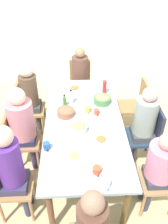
# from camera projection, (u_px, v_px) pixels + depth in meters

# --- Properties ---
(ground_plane) EXTENTS (6.05, 6.05, 0.00)m
(ground_plane) POSITION_uv_depth(u_px,v_px,m) (84.00, 161.00, 3.58)
(ground_plane) COLOR #C9B885
(wall_left) EXTENTS (0.12, 4.39, 2.60)m
(wall_left) POSITION_uv_depth(u_px,v_px,m) (78.00, 20.00, 4.86)
(wall_left) COLOR white
(wall_left) RESTS_ON ground_plane
(dining_table) EXTENTS (2.19, 1.01, 0.76)m
(dining_table) POSITION_uv_depth(u_px,v_px,m) (84.00, 125.00, 3.17)
(dining_table) COLOR #A8BDC7
(dining_table) RESTS_ON ground_plane
(chair_0) EXTENTS (0.40, 0.40, 0.90)m
(chair_0) POSITION_uv_depth(u_px,v_px,m) (136.00, 103.00, 3.89)
(chair_0) COLOR #B27847
(chair_0) RESTS_ON ground_plane
(chair_1) EXTENTS (0.40, 0.40, 0.90)m
(chair_1) POSITION_uv_depth(u_px,v_px,m) (19.00, 137.00, 3.23)
(chair_1) COLOR #AD7552
(chair_1) RESTS_ON ground_plane
(person_1) EXTENTS (0.33, 0.33, 1.27)m
(person_1) POSITION_uv_depth(u_px,v_px,m) (22.00, 122.00, 3.08)
(person_1) COLOR #373A4A
(person_1) RESTS_ON ground_plane
(chair_2) EXTENTS (0.40, 0.40, 0.90)m
(chair_2) POSITION_uv_depth(u_px,v_px,m) (7.00, 182.00, 2.65)
(chair_2) COLOR #A67C4E
(chair_2) RESTS_ON ground_plane
(person_2) EXTENTS (0.30, 0.30, 1.30)m
(person_2) POSITION_uv_depth(u_px,v_px,m) (11.00, 166.00, 2.50)
(person_2) COLOR #2E2E47
(person_2) RESTS_ON ground_plane
(chair_3) EXTENTS (0.40, 0.40, 0.90)m
(chair_3) POSITION_uv_depth(u_px,v_px,m) (80.00, 82.00, 4.45)
(chair_3) COLOR #A37B4F
(chair_3) RESTS_ON ground_plane
(person_3) EXTENTS (0.30, 0.30, 1.19)m
(person_3) POSITION_uv_depth(u_px,v_px,m) (80.00, 75.00, 4.26)
(person_3) COLOR brown
(person_3) RESTS_ON ground_plane
(chair_4) EXTENTS (0.40, 0.40, 0.90)m
(chair_4) POSITION_uv_depth(u_px,v_px,m) (165.00, 176.00, 2.72)
(chair_4) COLOR #A88054
(chair_4) RESTS_ON ground_plane
(person_4) EXTENTS (0.33, 0.33, 1.14)m
(person_4) POSITION_uv_depth(u_px,v_px,m) (160.00, 166.00, 2.61)
(person_4) COLOR #343851
(person_4) RESTS_ON ground_plane
(chair_6) EXTENTS (0.40, 0.40, 0.90)m
(chair_6) POSITION_uv_depth(u_px,v_px,m) (148.00, 133.00, 3.30)
(chair_6) COLOR #283D53
(chair_6) RESTS_ON ground_plane
(person_6) EXTENTS (0.30, 0.30, 1.24)m
(person_6) POSITION_uv_depth(u_px,v_px,m) (144.00, 121.00, 3.17)
(person_6) COLOR #453A4C
(person_6) RESTS_ON ground_plane
(chair_7) EXTENTS (0.40, 0.40, 0.90)m
(chair_7) POSITION_uv_depth(u_px,v_px,m) (26.00, 106.00, 3.82)
(chair_7) COLOR tan
(chair_7) RESTS_ON ground_plane
(person_7) EXTENTS (0.30, 0.30, 1.25)m
(person_7) POSITION_uv_depth(u_px,v_px,m) (30.00, 94.00, 3.68)
(person_7) COLOR #393749
(person_7) RESTS_ON ground_plane
(plate_0) EXTENTS (0.23, 0.23, 0.04)m
(plate_0) POSITION_uv_depth(u_px,v_px,m) (74.00, 157.00, 2.61)
(plate_0) COLOR white
(plate_0) RESTS_ON dining_table
(plate_1) EXTENTS (0.22, 0.22, 0.04)m
(plate_1) POSITION_uv_depth(u_px,v_px,m) (101.00, 140.00, 2.83)
(plate_1) COLOR silver
(plate_1) RESTS_ON dining_table
(plate_2) EXTENTS (0.23, 0.23, 0.04)m
(plate_2) POSITION_uv_depth(u_px,v_px,m) (75.00, 88.00, 3.76)
(plate_2) COLOR silver
(plate_2) RESTS_ON dining_table
(bowl_0) EXTENTS (0.23, 0.23, 0.10)m
(bowl_0) POSITION_uv_depth(u_px,v_px,m) (66.00, 112.00, 3.20)
(bowl_0) COLOR #9E5E43
(bowl_0) RESTS_ON dining_table
(bowl_1) EXTENTS (0.24, 0.24, 0.09)m
(bowl_1) POSITION_uv_depth(u_px,v_px,m) (78.00, 128.00, 2.95)
(bowl_1) COLOR beige
(bowl_1) RESTS_ON dining_table
(bowl_2) EXTENTS (0.24, 0.24, 0.11)m
(bowl_2) POSITION_uv_depth(u_px,v_px,m) (102.00, 99.00, 3.43)
(bowl_2) COLOR #4F8448
(bowl_2) RESTS_ON dining_table
(cup_0) EXTENTS (0.11, 0.08, 0.09)m
(cup_0) POSITION_uv_depth(u_px,v_px,m) (47.00, 146.00, 2.70)
(cup_0) COLOR #2E5E9A
(cup_0) RESTS_ON dining_table
(cup_1) EXTENTS (0.13, 0.09, 0.07)m
(cup_1) POSITION_uv_depth(u_px,v_px,m) (97.00, 170.00, 2.43)
(cup_1) COLOR #D35634
(cup_1) RESTS_ON dining_table
(cup_2) EXTENTS (0.11, 0.08, 0.08)m
(cup_2) POSITION_uv_depth(u_px,v_px,m) (88.00, 109.00, 3.26)
(cup_2) COLOR yellow
(cup_2) RESTS_ON dining_table
(cup_3) EXTENTS (0.11, 0.07, 0.07)m
(cup_3) POSITION_uv_depth(u_px,v_px,m) (97.00, 112.00, 3.22)
(cup_3) COLOR #C9533D
(cup_3) RESTS_ON dining_table
(cup_4) EXTENTS (0.12, 0.09, 0.09)m
(cup_4) POSITION_uv_depth(u_px,v_px,m) (106.00, 184.00, 2.29)
(cup_4) COLOR white
(cup_4) RESTS_ON dining_table
(bottle_0) EXTENTS (0.06, 0.06, 0.22)m
(bottle_0) POSITION_uv_depth(u_px,v_px,m) (71.00, 97.00, 3.40)
(bottle_0) COLOR silver
(bottle_0) RESTS_ON dining_table
(bottle_1) EXTENTS (0.05, 0.05, 0.18)m
(bottle_1) POSITION_uv_depth(u_px,v_px,m) (65.00, 101.00, 3.35)
(bottle_1) COLOR #4D852E
(bottle_1) RESTS_ON dining_table
(bottle_2) EXTENTS (0.06, 0.06, 0.25)m
(bottle_2) POSITION_uv_depth(u_px,v_px,m) (104.00, 87.00, 3.59)
(bottle_2) COLOR red
(bottle_2) RESTS_ON dining_table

